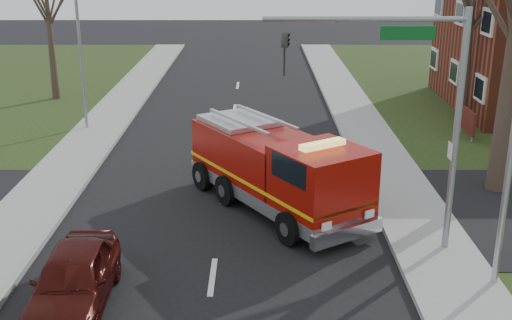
{
  "coord_description": "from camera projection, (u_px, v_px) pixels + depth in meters",
  "views": [
    {
      "loc": [
        1.15,
        -14.95,
        8.3
      ],
      "look_at": [
        1.14,
        3.69,
        2.0
      ],
      "focal_mm": 45.0,
      "sensor_mm": 36.0,
      "label": 1
    }
  ],
  "objects": [
    {
      "name": "ground",
      "position": [
        213.0,
        277.0,
        16.82
      ],
      "size": [
        120.0,
        120.0,
        0.0
      ],
      "primitive_type": "plane",
      "color": "black",
      "rests_on": "ground"
    },
    {
      "name": "sidewalk_right",
      "position": [
        449.0,
        275.0,
        16.8
      ],
      "size": [
        2.4,
        80.0,
        0.15
      ],
      "primitive_type": "cube",
      "color": "gray",
      "rests_on": "ground"
    },
    {
      "name": "health_center_sign",
      "position": [
        467.0,
        120.0,
        28.38
      ],
      "size": [
        0.12,
        2.0,
        1.4
      ],
      "color": "#4F1612",
      "rests_on": "ground"
    },
    {
      "name": "traffic_signal_mast",
      "position": [
        412.0,
        89.0,
        16.74
      ],
      "size": [
        5.29,
        0.18,
        6.8
      ],
      "color": "gray",
      "rests_on": "ground"
    },
    {
      "name": "utility_pole_far",
      "position": [
        81.0,
        56.0,
        28.97
      ],
      "size": [
        0.14,
        0.14,
        7.0
      ],
      "primitive_type": "cylinder",
      "color": "gray",
      "rests_on": "ground"
    },
    {
      "name": "fire_engine",
      "position": [
        277.0,
        171.0,
        20.73
      ],
      "size": [
        5.95,
        7.38,
        2.9
      ],
      "rotation": [
        0.0,
        0.0,
        0.57
      ],
      "color": "#8F0D06",
      "rests_on": "ground"
    },
    {
      "name": "parked_car_maroon",
      "position": [
        74.0,
        279.0,
        15.25
      ],
      "size": [
        1.86,
        4.35,
        1.47
      ],
      "primitive_type": "imported",
      "rotation": [
        0.0,
        0.0,
        0.03
      ],
      "color": "#3C0D09",
      "rests_on": "ground"
    }
  ]
}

